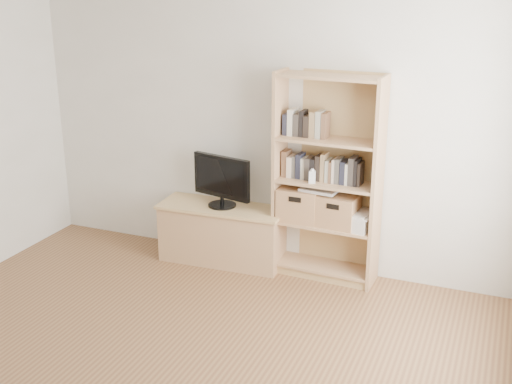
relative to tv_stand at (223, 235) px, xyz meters
The scene contains 11 objects.
back_wall 1.12m from the tv_stand, 30.79° to the left, with size 4.50×0.02×2.60m, color beige.
tv_stand is the anchor object (origin of this frame).
bookshelf 1.16m from the tv_stand, ahead, with size 0.90×0.32×1.80m, color tan.
television 0.51m from the tv_stand, ahead, with size 0.59×0.05×0.47m, color black.
books_row_mid 1.21m from the tv_stand, ahead, with size 0.80×0.16×0.22m, color brown.
books_row_upper 1.34m from the tv_stand, ahead, with size 0.41×0.15×0.22m, color brown.
baby_monitor 1.09m from the tv_stand, ahead, with size 0.05×0.03×0.10m, color white.
basket_left 0.82m from the tv_stand, ahead, with size 0.35×0.29×0.29m, color #A27849.
basket_right 1.14m from the tv_stand, ahead, with size 0.33×0.27×0.27m, color #A27849.
laptop 1.06m from the tv_stand, ahead, with size 0.31×0.22×0.02m, color white.
magazine_stack 1.31m from the tv_stand, ahead, with size 0.19×0.27×0.13m, color silver.
Camera 1 is at (2.00, -2.67, 2.54)m, focal length 45.00 mm.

